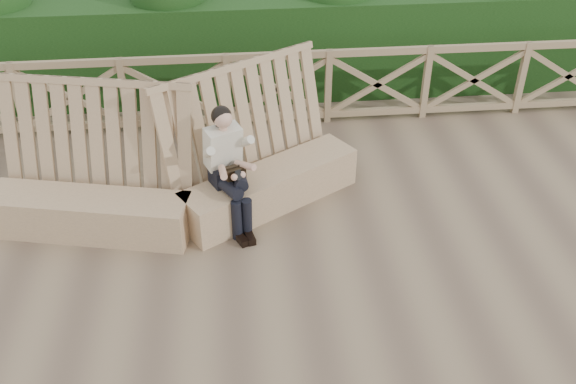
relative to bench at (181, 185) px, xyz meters
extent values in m
plane|color=brown|center=(1.30, -1.39, -0.41)|extent=(60.00, 60.00, 0.00)
cube|color=#927653|center=(-1.01, -0.24, -0.17)|extent=(2.29, 0.99, 0.48)
cube|color=#927653|center=(-0.95, 0.03, 0.41)|extent=(2.28, 0.94, 1.59)
cube|color=#927653|center=(1.03, 0.09, -0.17)|extent=(2.16, 1.59, 0.48)
cube|color=#927653|center=(0.89, 0.33, 0.41)|extent=(2.14, 1.55, 1.59)
cube|color=black|center=(0.53, -0.10, 0.18)|extent=(0.42, 0.37, 0.21)
cube|color=beige|center=(0.51, -0.06, 0.51)|extent=(0.47, 0.41, 0.51)
sphere|color=tan|center=(0.53, -0.10, 0.87)|extent=(0.27, 0.27, 0.20)
sphere|color=black|center=(0.51, -0.07, 0.89)|extent=(0.29, 0.29, 0.22)
cylinder|color=black|center=(0.53, -0.32, 0.16)|extent=(0.32, 0.46, 0.14)
cylinder|color=black|center=(0.67, -0.24, 0.23)|extent=(0.32, 0.47, 0.16)
cylinder|color=black|center=(0.61, -0.52, -0.17)|extent=(0.15, 0.15, 0.48)
cylinder|color=black|center=(0.73, -0.49, -0.17)|extent=(0.15, 0.15, 0.48)
cube|color=black|center=(0.65, -0.60, -0.37)|extent=(0.18, 0.25, 0.08)
cube|color=black|center=(0.75, -0.57, -0.37)|extent=(0.18, 0.25, 0.08)
cube|color=black|center=(0.62, -0.25, 0.27)|extent=(0.26, 0.21, 0.15)
cube|color=black|center=(0.66, -0.40, 0.33)|extent=(0.10, 0.11, 0.12)
cube|color=#8C7451|center=(1.30, 2.11, 0.64)|extent=(10.10, 0.07, 0.10)
cube|color=#8C7451|center=(1.30, 2.11, -0.29)|extent=(10.10, 0.07, 0.10)
cube|color=black|center=(1.30, 3.31, 0.34)|extent=(12.00, 1.20, 1.50)
camera|label=1|loc=(0.60, -6.18, 4.06)|focal=40.00mm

